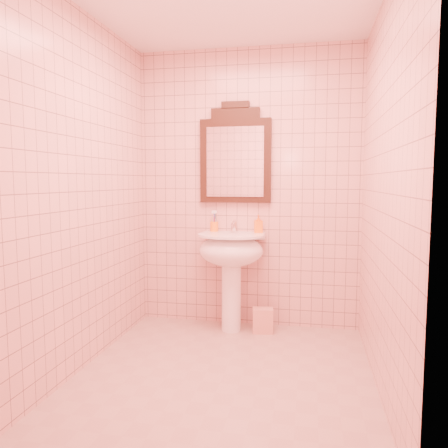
% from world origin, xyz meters
% --- Properties ---
extents(floor, '(2.20, 2.20, 0.00)m').
position_xyz_m(floor, '(0.00, 0.00, 0.00)').
color(floor, tan).
rests_on(floor, ground).
extents(back_wall, '(2.00, 0.02, 2.50)m').
position_xyz_m(back_wall, '(0.00, 1.10, 1.25)').
color(back_wall, '#D29A92').
rests_on(back_wall, floor).
extents(pedestal_sink, '(0.58, 0.58, 0.86)m').
position_xyz_m(pedestal_sink, '(-0.11, 0.87, 0.66)').
color(pedestal_sink, white).
rests_on(pedestal_sink, floor).
extents(faucet, '(0.04, 0.16, 0.11)m').
position_xyz_m(faucet, '(-0.11, 1.01, 0.92)').
color(faucet, white).
rests_on(faucet, pedestal_sink).
extents(mirror, '(0.64, 0.06, 0.90)m').
position_xyz_m(mirror, '(-0.11, 1.07, 1.54)').
color(mirror, black).
rests_on(mirror, back_wall).
extents(toothbrush_cup, '(0.07, 0.07, 0.17)m').
position_xyz_m(toothbrush_cup, '(-0.30, 1.03, 0.91)').
color(toothbrush_cup, orange).
rests_on(toothbrush_cup, pedestal_sink).
extents(soap_dispenser, '(0.09, 0.09, 0.16)m').
position_xyz_m(soap_dispenser, '(0.11, 1.02, 0.94)').
color(soap_dispenser, orange).
rests_on(soap_dispenser, pedestal_sink).
extents(towel, '(0.19, 0.14, 0.21)m').
position_xyz_m(towel, '(0.17, 0.88, 0.11)').
color(towel, '#E49A86').
rests_on(towel, floor).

